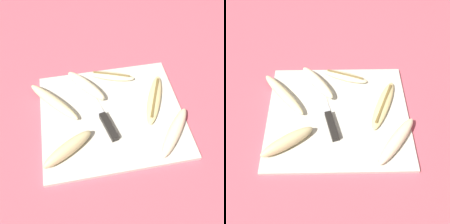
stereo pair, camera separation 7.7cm
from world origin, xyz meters
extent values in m
plane|color=#C65160|center=(0.00, 0.00, 0.00)|extent=(4.00, 4.00, 0.00)
cube|color=beige|center=(0.00, 0.00, 0.01)|extent=(0.42, 0.37, 0.01)
cube|color=black|center=(-0.02, -0.05, 0.02)|extent=(0.04, 0.10, 0.02)
cube|color=#B7BABF|center=(-0.04, 0.05, 0.01)|extent=(0.05, 0.12, 0.00)
ellipsoid|color=#DBC684|center=(0.14, 0.03, 0.02)|extent=(0.11, 0.19, 0.02)
cube|color=brown|center=(0.14, 0.03, 0.03)|extent=(0.07, 0.15, 0.00)
ellipsoid|color=beige|center=(-0.06, 0.11, 0.03)|extent=(0.12, 0.15, 0.04)
ellipsoid|color=beige|center=(0.16, -0.10, 0.03)|extent=(0.14, 0.16, 0.03)
ellipsoid|color=beige|center=(-0.17, 0.07, 0.03)|extent=(0.15, 0.18, 0.03)
ellipsoid|color=beige|center=(0.03, 0.15, 0.02)|extent=(0.15, 0.08, 0.02)
cube|color=olive|center=(0.03, 0.15, 0.03)|extent=(0.12, 0.05, 0.00)
ellipsoid|color=beige|center=(-0.14, -0.10, 0.03)|extent=(0.15, 0.11, 0.04)
camera|label=1|loc=(-0.08, -0.45, 0.65)|focal=42.00mm
camera|label=2|loc=(-0.01, -0.45, 0.65)|focal=42.00mm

